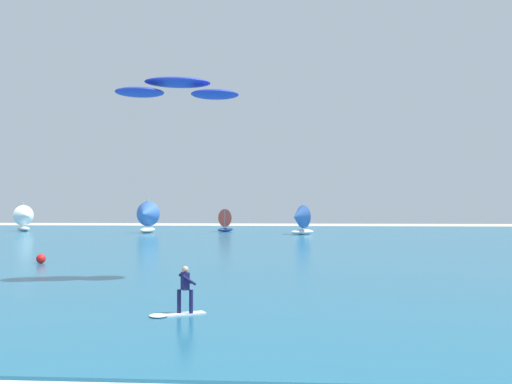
% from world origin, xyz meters
% --- Properties ---
extents(ocean, '(160.00, 90.00, 0.10)m').
position_xyz_m(ocean, '(0.00, 49.15, 0.05)').
color(ocean, '#1E607F').
rests_on(ocean, ground).
extents(shoreline_foam, '(87.85, 2.64, 0.01)m').
position_xyz_m(shoreline_foam, '(2.09, 4.57, 0.01)').
color(shoreline_foam, white).
rests_on(shoreline_foam, ground).
extents(kitesurfer, '(1.99, 1.42, 1.67)m').
position_xyz_m(kitesurfer, '(-3.48, 11.29, 0.70)').
color(kitesurfer, white).
rests_on(kitesurfer, ocean).
extents(kite, '(6.44, 3.26, 0.93)m').
position_xyz_m(kite, '(-5.38, 19.84, 9.69)').
color(kite, '#1E33B2').
extents(sailboat_far_left, '(3.72, 3.70, 4.20)m').
position_xyz_m(sailboat_far_left, '(-38.37, 71.01, 2.03)').
color(sailboat_far_left, white).
rests_on(sailboat_far_left, ocean).
extents(sailboat_center_horizon, '(3.60, 4.19, 4.79)m').
position_xyz_m(sailboat_center_horizon, '(-19.59, 67.02, 2.29)').
color(sailboat_center_horizon, white).
rests_on(sailboat_center_horizon, ocean).
extents(sailboat_far_right, '(3.79, 3.62, 4.22)m').
position_xyz_m(sailboat_far_right, '(1.00, 64.31, 2.03)').
color(sailboat_far_right, white).
rests_on(sailboat_far_right, ocean).
extents(sailboat_heeled_over, '(3.02, 3.25, 3.61)m').
position_xyz_m(sailboat_heeled_over, '(-9.13, 72.09, 1.75)').
color(sailboat_heeled_over, navy).
rests_on(sailboat_heeled_over, ocean).
extents(marker_buoy, '(0.61, 0.61, 0.61)m').
position_xyz_m(marker_buoy, '(-15.91, 27.57, 0.40)').
color(marker_buoy, red).
rests_on(marker_buoy, ocean).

